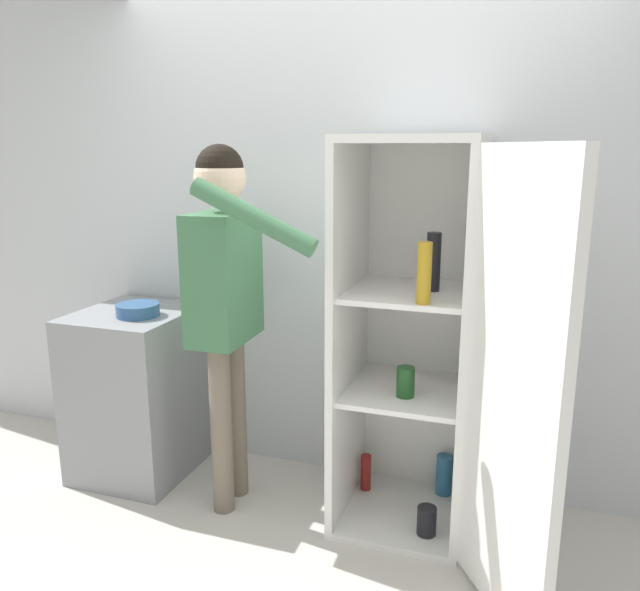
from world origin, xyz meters
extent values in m
plane|color=beige|center=(0.00, 0.00, 0.00)|extent=(12.00, 12.00, 0.00)
cube|color=silver|center=(0.00, 0.98, 1.27)|extent=(7.00, 0.06, 2.55)
cube|color=white|center=(0.35, 0.62, 0.02)|extent=(0.59, 0.62, 0.04)
cube|color=white|center=(0.35, 0.62, 1.78)|extent=(0.59, 0.62, 0.04)
cube|color=white|center=(0.35, 0.91, 0.90)|extent=(0.59, 0.03, 1.73)
cube|color=white|center=(0.08, 0.62, 0.90)|extent=(0.04, 0.62, 1.73)
cube|color=white|center=(0.63, 0.62, 0.90)|extent=(0.03, 0.62, 1.73)
cube|color=white|center=(0.35, 0.62, 0.65)|extent=(0.52, 0.55, 0.02)
cube|color=white|center=(0.35, 0.62, 1.11)|extent=(0.52, 0.55, 0.02)
cube|color=white|center=(0.83, 0.07, 0.90)|extent=(0.36, 0.52, 1.73)
cylinder|color=maroon|center=(0.14, 0.74, 0.13)|extent=(0.05, 0.05, 0.19)
cylinder|color=#B78C1E|center=(0.45, 0.38, 1.25)|extent=(0.06, 0.06, 0.25)
cylinder|color=#1E5123|center=(0.37, 0.52, 0.73)|extent=(0.08, 0.08, 0.14)
cylinder|color=black|center=(0.50, 0.45, 0.10)|extent=(0.09, 0.09, 0.13)
cylinder|color=black|center=(0.45, 0.64, 1.25)|extent=(0.06, 0.06, 0.26)
cylinder|color=teal|center=(0.52, 0.82, 0.14)|extent=(0.08, 0.08, 0.20)
cylinder|color=#726656|center=(-0.50, 0.55, 0.43)|extent=(0.10, 0.10, 0.85)
cylinder|color=#726656|center=(-0.49, 0.39, 0.43)|extent=(0.10, 0.10, 0.85)
cube|color=#3F724C|center=(-0.49, 0.47, 1.16)|extent=(0.24, 0.41, 0.60)
sphere|color=beige|center=(-0.49, 0.47, 1.61)|extent=(0.23, 0.23, 0.23)
sphere|color=black|center=(-0.49, 0.47, 1.65)|extent=(0.22, 0.22, 0.22)
cylinder|color=#3F724C|center=(-0.50, 0.70, 1.13)|extent=(0.08, 0.08, 0.57)
cylinder|color=#3F724C|center=(-0.23, 0.25, 1.47)|extent=(0.55, 0.10, 0.31)
cube|color=gray|center=(-1.11, 0.61, 0.45)|extent=(0.57, 0.63, 0.90)
cylinder|color=#335B8E|center=(-1.04, 0.55, 0.93)|extent=(0.22, 0.22, 0.06)
camera|label=1|loc=(0.85, -2.08, 1.74)|focal=35.00mm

